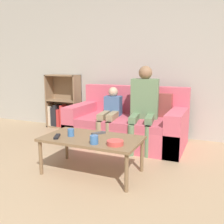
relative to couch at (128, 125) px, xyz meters
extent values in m
cube|color=#B7B2A8|center=(-0.01, 0.62, 1.01)|extent=(12.00, 0.06, 2.60)
cube|color=#DB5B70|center=(-0.01, -0.05, -0.12)|extent=(1.76, 0.96, 0.32)
cube|color=#C95467|center=(-0.01, -0.14, 0.09)|extent=(1.32, 0.78, 0.10)
cube|color=#DB5B70|center=(-0.01, 0.34, 0.36)|extent=(1.76, 0.18, 0.45)
cube|color=#DB5B70|center=(-0.78, -0.05, 0.01)|extent=(0.22, 0.96, 0.58)
cube|color=#DB5B70|center=(0.76, -0.05, 0.01)|extent=(0.22, 0.96, 0.58)
cube|color=#93423D|center=(0.45, 0.19, 0.32)|extent=(0.36, 0.12, 0.36)
cube|color=#8E7051|center=(-1.81, 0.44, 0.23)|extent=(0.02, 0.28, 1.03)
cube|color=#8E7051|center=(-1.17, 0.44, 0.23)|extent=(0.02, 0.28, 1.03)
cube|color=#8E7051|center=(-1.49, 0.57, 0.23)|extent=(0.66, 0.02, 1.03)
cube|color=#8E7051|center=(-1.49, 0.44, -0.27)|extent=(0.66, 0.28, 0.02)
cube|color=#8E7051|center=(-1.49, 0.44, 0.25)|extent=(0.61, 0.28, 0.02)
cube|color=#8E7051|center=(-1.49, 0.44, 0.73)|extent=(0.66, 0.28, 0.02)
cube|color=beige|center=(-1.77, 0.43, -0.07)|extent=(0.05, 0.19, 0.39)
cube|color=#232328|center=(-1.71, 0.42, -0.08)|extent=(0.07, 0.17, 0.37)
cube|color=#232328|center=(-1.63, 0.43, -0.05)|extent=(0.06, 0.22, 0.42)
cube|color=red|center=(-1.56, 0.43, -0.09)|extent=(0.06, 0.23, 0.34)
cube|color=red|center=(-1.50, 0.42, -0.05)|extent=(0.06, 0.18, 0.42)
cube|color=red|center=(-1.43, 0.43, -0.08)|extent=(0.07, 0.22, 0.36)
cube|color=red|center=(-1.36, 0.43, -0.07)|extent=(0.06, 0.21, 0.39)
cylinder|color=brown|center=(-0.50, -1.49, -0.09)|extent=(0.04, 0.04, 0.39)
cylinder|color=brown|center=(0.52, -1.49, -0.09)|extent=(0.04, 0.04, 0.39)
cylinder|color=brown|center=(-0.50, -0.97, -0.09)|extent=(0.04, 0.04, 0.39)
cylinder|color=brown|center=(0.52, -0.97, -0.09)|extent=(0.04, 0.04, 0.39)
cube|color=brown|center=(0.01, -1.23, 0.12)|extent=(1.10, 0.60, 0.03)
cylinder|color=#66845B|center=(0.23, -0.53, -0.07)|extent=(0.10, 0.10, 0.42)
cylinder|color=#66845B|center=(0.45, -0.49, -0.07)|extent=(0.10, 0.10, 0.42)
cube|color=#66845B|center=(0.19, -0.28, 0.18)|extent=(0.16, 0.44, 0.09)
cube|color=#66845B|center=(0.41, -0.25, 0.18)|extent=(0.16, 0.44, 0.09)
cube|color=#66845B|center=(0.26, -0.01, 0.43)|extent=(0.42, 0.26, 0.59)
sphere|color=#936B4C|center=(0.26, -0.01, 0.82)|extent=(0.20, 0.20, 0.20)
cylinder|color=#9E8966|center=(-0.26, -0.51, -0.07)|extent=(0.10, 0.10, 0.42)
cylinder|color=#9E8966|center=(-0.12, -0.49, -0.07)|extent=(0.10, 0.10, 0.42)
cube|color=#9E8966|center=(-0.29, -0.26, 0.18)|extent=(0.15, 0.44, 0.09)
cube|color=#9E8966|center=(-0.15, -0.24, 0.18)|extent=(0.15, 0.44, 0.09)
cube|color=#476693|center=(-0.25, 0.00, 0.29)|extent=(0.28, 0.23, 0.31)
sphere|color=#D1A889|center=(-0.25, 0.00, 0.51)|extent=(0.15, 0.15, 0.15)
cylinder|color=#3D70B2|center=(0.14, -1.43, 0.18)|extent=(0.09, 0.09, 0.09)
cylinder|color=#3D70B2|center=(-0.23, -1.28, 0.18)|extent=(0.07, 0.07, 0.09)
cube|color=#47474C|center=(0.01, -1.07, 0.14)|extent=(0.14, 0.17, 0.02)
cube|color=black|center=(-0.35, -1.38, 0.14)|extent=(0.12, 0.17, 0.02)
cylinder|color=#DB4C47|center=(0.35, -1.37, 0.16)|extent=(0.17, 0.17, 0.05)
camera|label=1|loc=(1.27, -3.60, 0.93)|focal=40.00mm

